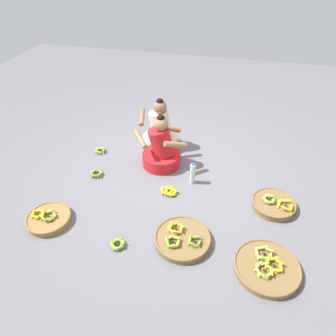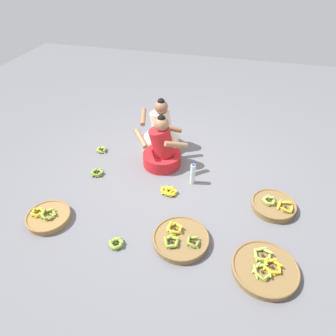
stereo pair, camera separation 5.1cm
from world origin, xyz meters
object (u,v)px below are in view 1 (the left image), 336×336
Objects in this scene: vendor_woman_front at (161,150)px; banana_basket_back_right at (182,239)px; water_bottle at (192,174)px; loose_bananas_mid_right at (169,191)px; banana_basket_front_left at (274,204)px; vendor_woman_behind at (160,132)px; loose_bananas_front_right at (100,150)px; banana_basket_near_bicycle at (267,267)px; loose_bananas_back_left at (96,173)px; loose_bananas_near_vendor at (118,244)px; banana_basket_front_center at (48,218)px.

vendor_woman_front is 1.37m from banana_basket_back_right.
loose_bananas_mid_right is at bearing -132.54° from water_bottle.
water_bottle is (-0.06, 0.96, 0.10)m from banana_basket_back_right.
banana_basket_front_left is at bearing -12.11° from water_bottle.
vendor_woman_behind reaches higher than loose_bananas_mid_right.
vendor_woman_behind is 4.98× the size of loose_bananas_front_right.
banana_basket_back_right is at bearing 170.68° from banana_basket_near_bicycle.
loose_bananas_back_left is (-0.78, -0.43, -0.22)m from vendor_woman_front.
vendor_woman_behind is 1.81m from banana_basket_back_right.
vendor_woman_front reaches higher than loose_bananas_mid_right.
loose_bananas_near_vendor reaches higher than loose_bananas_front_right.
vendor_woman_front is at bearing 135.30° from banana_basket_near_bicycle.
banana_basket_back_right is at bearing -31.42° from loose_bananas_back_left.
loose_bananas_near_vendor is at bearing -60.77° from loose_bananas_front_right.
loose_bananas_near_vendor is (-1.58, -0.95, -0.02)m from banana_basket_front_left.
banana_basket_near_bicycle is 1.43m from water_bottle.
loose_bananas_back_left is (-1.02, 0.11, -0.00)m from loose_bananas_mid_right.
loose_bananas_mid_right is 0.38m from water_bottle.
banana_basket_near_bicycle reaches higher than loose_bananas_mid_right.
water_bottle is (-1.00, 0.22, 0.09)m from banana_basket_front_left.
banana_basket_front_center is 1.51m from banana_basket_back_right.
banana_basket_back_right reaches higher than banana_basket_front_center.
banana_basket_front_left is (0.09, 0.88, 0.01)m from banana_basket_near_bicycle.
banana_basket_front_center reaches higher than loose_bananas_back_left.
loose_bananas_back_left is (-0.69, 1.02, -0.00)m from loose_bananas_near_vendor.
vendor_woman_front is at bearing 53.89° from banana_basket_front_center.
loose_bananas_mid_right reaches higher than loose_bananas_front_right.
loose_bananas_mid_right is (0.36, -0.97, -0.22)m from vendor_woman_behind.
vendor_woman_behind is 4.16× the size of loose_bananas_near_vendor.
banana_basket_back_right is (-0.85, 0.14, 0.00)m from banana_basket_near_bicycle.
banana_basket_back_right reaches higher than loose_bananas_mid_right.
banana_basket_front_left reaches higher than loose_bananas_near_vendor.
banana_basket_back_right is 3.15× the size of loose_bananas_near_vendor.
loose_bananas_mid_right reaches higher than loose_bananas_near_vendor.
loose_bananas_mid_right is (-0.31, 0.69, -0.02)m from banana_basket_back_right.
banana_basket_front_left reaches higher than loose_bananas_front_right.
banana_basket_front_left is 2.27m from loose_bananas_back_left.
banana_basket_back_right is at bearing 2.71° from banana_basket_front_center.
loose_bananas_near_vendor is at bearing -116.07° from water_bottle.
vendor_woman_front is 1.56× the size of banana_basket_front_center.
water_bottle reaches higher than loose_bananas_mid_right.
loose_bananas_front_right is (-0.95, 0.08, -0.22)m from vendor_woman_front.
banana_basket_front_left reaches higher than banana_basket_front_center.
vendor_woman_behind reaches higher than loose_bananas_near_vendor.
loose_bananas_mid_right is at bearing -69.61° from vendor_woman_behind.
banana_basket_back_right is at bearing -66.30° from vendor_woman_front.
loose_bananas_front_right is (-0.82, -0.34, -0.22)m from vendor_woman_behind.
loose_bananas_mid_right is (-1.16, 0.83, -0.01)m from banana_basket_near_bicycle.
loose_bananas_near_vendor is (0.03, -1.87, -0.22)m from vendor_woman_behind.
banana_basket_front_left is 2.50m from loose_bananas_front_right.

